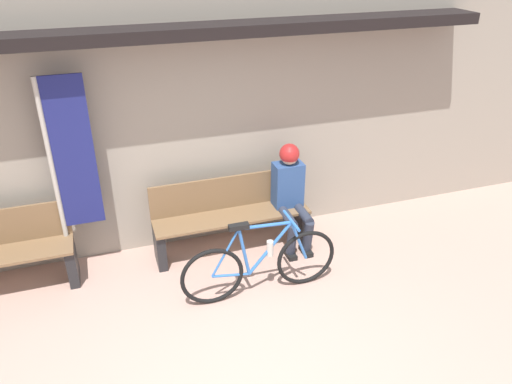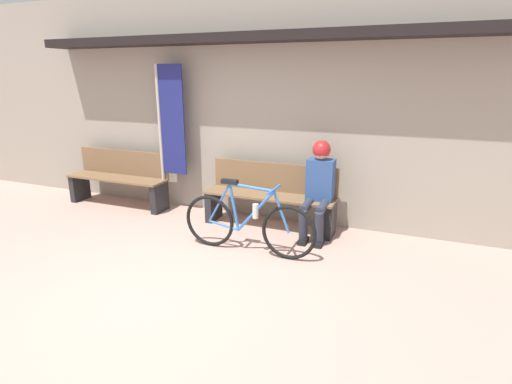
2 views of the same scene
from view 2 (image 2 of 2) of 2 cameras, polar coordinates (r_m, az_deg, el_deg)
The scene contains 7 objects.
ground_plane at distance 4.18m, azimuth -13.06°, elevation -13.21°, with size 24.00×24.00×0.00m, color tan.
storefront_wall at distance 5.75m, azimuth -0.22°, elevation 12.69°, with size 12.00×0.56×3.20m.
park_bench_near at distance 5.48m, azimuth 2.03°, elevation -0.75°, with size 1.80×0.42×0.87m.
bicycle at distance 4.68m, azimuth -1.21°, elevation -4.54°, with size 1.66×0.40×0.87m.
person_seated at distance 5.11m, azimuth 8.95°, elevation 1.31°, with size 0.34×0.61×1.25m.
park_bench_far at distance 6.78m, azimuth -18.98°, elevation 1.67°, with size 1.70×0.42×0.87m.
banner_pole at distance 6.13m, azimuth -12.35°, elevation 9.13°, with size 0.45×0.05×2.19m.
Camera 2 is at (2.18, -2.93, 2.03)m, focal length 28.00 mm.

